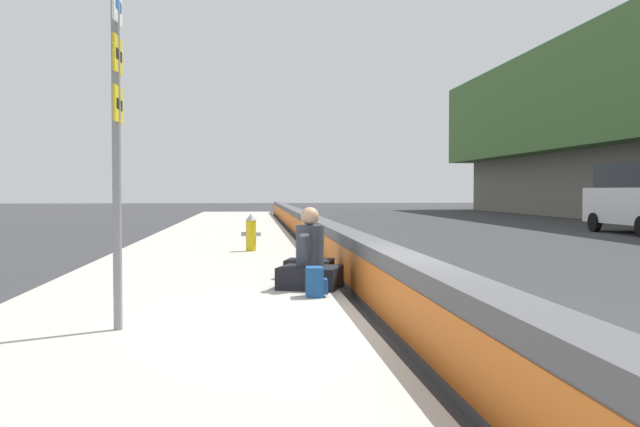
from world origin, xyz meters
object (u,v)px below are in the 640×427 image
Objects in this scene: fire_hydrant at (251,232)px; route_sign_post at (117,125)px; seated_person_foreground at (310,263)px; backpack at (315,282)px; seated_person_middle at (309,257)px.

route_sign_post is at bearing 171.76° from fire_hydrant.
seated_person_foreground is (-6.50, -0.85, -0.08)m from fire_hydrant.
backpack is (-0.82, -0.01, -0.18)m from seated_person_foreground.
route_sign_post is 4.01m from seated_person_foreground.
fire_hydrant is (9.37, -1.36, -1.65)m from route_sign_post.
seated_person_foreground reaches higher than seated_person_middle.
seated_person_foreground is 0.84m from backpack.
seated_person_foreground is 1.39m from seated_person_middle.
route_sign_post reaches higher than seated_person_middle.
seated_person_middle is at bearing -4.40° from seated_person_foreground.
route_sign_post is at bearing 132.74° from backpack.
seated_person_middle is at bearing -2.62° from backpack.
seated_person_middle is (-5.12, -0.96, -0.12)m from fire_hydrant.
seated_person_middle is 2.65× the size of backpack.
route_sign_post is 9.00× the size of backpack.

